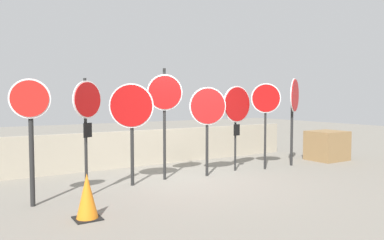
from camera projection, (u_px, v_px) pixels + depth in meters
The scene contains 12 objects.
ground_plane at pixel (190, 180), 8.75m from camera, with size 40.00×40.00×0.00m, color gray.
fence_back at pixel (149, 148), 10.63m from camera, with size 9.93×0.12×1.01m.
stop_sign_0 at pixel (30, 119), 6.48m from camera, with size 0.67×0.22×2.25m.
stop_sign_1 at pixel (87, 110), 7.10m from camera, with size 0.64×0.37×2.29m.
stop_sign_2 at pixel (131, 113), 8.03m from camera, with size 0.83×0.51×2.22m.
stop_sign_3 at pixel (165, 101), 8.63m from camera, with size 0.80×0.27×2.60m.
stop_sign_4 at pixel (208, 112), 9.03m from camera, with size 0.88×0.31×2.18m.
stop_sign_5 at pixel (237, 108), 9.71m from camera, with size 0.94×0.15×2.22m.
stop_sign_6 at pixel (266, 105), 9.90m from camera, with size 0.67×0.46×2.30m.
stop_sign_7 at pixel (294, 102), 10.48m from camera, with size 0.83×0.51×2.46m.
traffic_cone_0 at pixel (87, 196), 5.89m from camera, with size 0.41×0.41×0.73m.
storage_crate at pixel (327, 146), 11.51m from camera, with size 1.07×0.94×0.89m.
Camera 1 is at (-4.55, -7.35, 1.91)m, focal length 35.00 mm.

